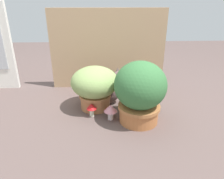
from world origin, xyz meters
TOP-DOWN VIEW (x-y plane):
  - ground_plane at (0.00, 0.00)m, footprint 6.00×6.00m
  - cardboard_backdrop at (0.10, 0.57)m, footprint 1.10×0.03m
  - grass_planter at (-0.03, 0.11)m, footprint 0.37×0.37m
  - leafy_planter at (0.29, -0.11)m, footprint 0.36×0.36m
  - cat at (0.07, 0.18)m, footprint 0.39×0.20m
  - mushroom_ornament_pink at (0.09, -0.08)m, footprint 0.10×0.10m
  - mushroom_ornament_red at (-0.05, -0.03)m, footprint 0.08×0.08m

SIDE VIEW (x-z plane):
  - ground_plane at x=0.00m, z-range 0.00..0.00m
  - mushroom_ornament_red at x=-0.05m, z-range 0.02..0.12m
  - mushroom_ornament_pink at x=0.09m, z-range 0.02..0.14m
  - cat at x=0.07m, z-range -0.04..0.28m
  - grass_planter at x=-0.03m, z-range 0.02..0.37m
  - leafy_planter at x=0.29m, z-range 0.01..0.46m
  - cardboard_backdrop at x=0.10m, z-range 0.00..0.75m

